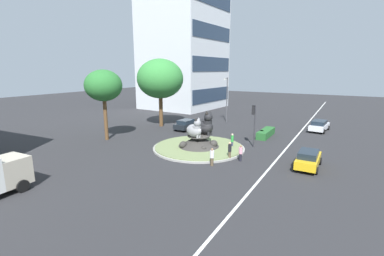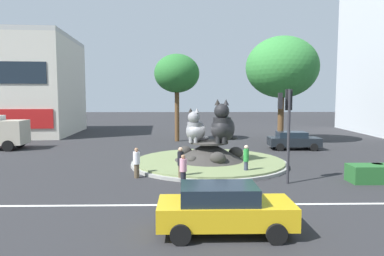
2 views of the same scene
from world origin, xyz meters
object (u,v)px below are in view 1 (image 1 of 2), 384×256
at_px(pedestrian_pink_shirt, 240,153).
at_px(streetlight_arm, 227,97).
at_px(sedan_on_far_lane, 319,125).
at_px(parked_car_right, 186,124).
at_px(cat_statue_black, 205,125).
at_px(second_tree_near_tower, 103,86).
at_px(litter_bin, 261,134).
at_px(pedestrian_green_shirt, 232,141).
at_px(pedestrian_white_shirt, 212,157).
at_px(hatchback_near_shophouse, 308,159).
at_px(traffic_light_mast, 254,117).
at_px(pedestrian_black_shirt, 230,150).
at_px(cat_statue_grey, 195,130).
at_px(broadleaf_tree_behind_island, 160,79).
at_px(office_tower, 184,35).

bearing_deg(pedestrian_pink_shirt, streetlight_arm, -56.21).
relative_size(sedan_on_far_lane, parked_car_right, 1.17).
relative_size(pedestrian_pink_shirt, parked_car_right, 0.37).
xyz_separation_m(cat_statue_black, second_tree_near_tower, (-3.21, 12.08, 4.16)).
distance_m(second_tree_near_tower, parked_car_right, 12.79).
relative_size(pedestrian_pink_shirt, litter_bin, 1.74).
xyz_separation_m(pedestrian_green_shirt, parked_car_right, (5.68, 9.40, -0.13)).
distance_m(cat_statue_black, litter_bin, 9.01).
xyz_separation_m(pedestrian_white_shirt, litter_bin, (12.71, -0.86, -0.41)).
relative_size(pedestrian_white_shirt, hatchback_near_shophouse, 0.38).
bearing_deg(traffic_light_mast, parked_car_right, -12.10).
height_order(pedestrian_white_shirt, sedan_on_far_lane, pedestrian_white_shirt).
height_order(pedestrian_white_shirt, pedestrian_black_shirt, pedestrian_black_shirt).
distance_m(cat_statue_grey, broadleaf_tree_behind_island, 14.75).
distance_m(streetlight_arm, pedestrian_black_shirt, 19.73).
xyz_separation_m(pedestrian_pink_shirt, litter_bin, (10.17, 0.91, -0.37)).
relative_size(broadleaf_tree_behind_island, pedestrian_black_shirt, 5.73).
distance_m(pedestrian_pink_shirt, pedestrian_black_shirt, 1.06).
height_order(pedestrian_pink_shirt, hatchback_near_shophouse, hatchback_near_shophouse).
bearing_deg(pedestrian_pink_shirt, traffic_light_mast, -78.00).
distance_m(sedan_on_far_lane, litter_bin, 9.87).
relative_size(cat_statue_grey, litter_bin, 2.52).
relative_size(pedestrian_green_shirt, parked_car_right, 0.40).
bearing_deg(second_tree_near_tower, sedan_on_far_lane, -50.18).
bearing_deg(pedestrian_black_shirt, cat_statue_black, 80.02).
bearing_deg(broadleaf_tree_behind_island, pedestrian_pink_shirt, -119.94).
bearing_deg(cat_statue_grey, broadleaf_tree_behind_island, 157.11).
bearing_deg(litter_bin, office_tower, 50.78).
bearing_deg(cat_statue_black, streetlight_arm, 117.61).
distance_m(traffic_light_mast, parked_car_right, 12.17).
xyz_separation_m(broadleaf_tree_behind_island, second_tree_near_tower, (-10.12, 0.91, -0.56)).
bearing_deg(hatchback_near_shophouse, cat_statue_black, 84.05).
distance_m(office_tower, pedestrian_white_shirt, 42.40).
xyz_separation_m(cat_statue_grey, office_tower, (28.87, 19.28, 13.86)).
bearing_deg(broadleaf_tree_behind_island, cat_statue_grey, -128.50).
bearing_deg(pedestrian_black_shirt, pedestrian_pink_shirt, -59.75).
bearing_deg(pedestrian_white_shirt, pedestrian_pink_shirt, -164.29).
xyz_separation_m(cat_statue_black, broadleaf_tree_behind_island, (6.92, 11.18, 4.72)).
height_order(pedestrian_black_shirt, litter_bin, pedestrian_black_shirt).
bearing_deg(sedan_on_far_lane, pedestrian_white_shirt, 167.33).
bearing_deg(pedestrian_green_shirt, cat_statue_black, -17.64).
bearing_deg(sedan_on_far_lane, parked_car_right, 123.54).
relative_size(broadleaf_tree_behind_island, litter_bin, 11.32).
bearing_deg(pedestrian_white_shirt, parked_car_right, -89.11).
xyz_separation_m(broadleaf_tree_behind_island, hatchback_near_shophouse, (-8.11, -22.21, -6.40)).
distance_m(pedestrian_green_shirt, parked_car_right, 10.99).
distance_m(cat_statue_grey, traffic_light_mast, 6.79).
distance_m(broadleaf_tree_behind_island, litter_bin, 16.89).
distance_m(pedestrian_white_shirt, litter_bin, 12.74).
xyz_separation_m(office_tower, pedestrian_green_shirt, (-26.13, -22.50, -15.24)).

